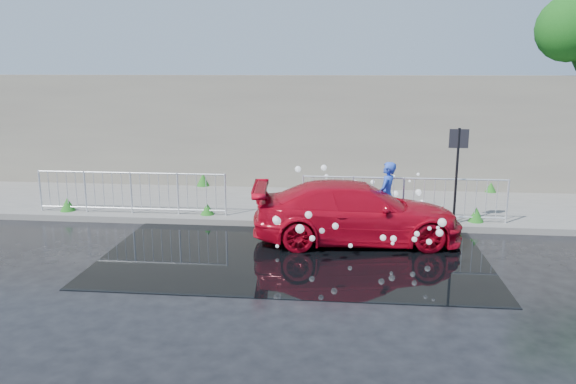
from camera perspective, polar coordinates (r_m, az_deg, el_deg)
name	(u,v)px	position (r m, az deg, el deg)	size (l,w,h in m)	color
ground	(265,268)	(11.24, -2.36, -7.74)	(90.00, 90.00, 0.00)	black
pavement	(290,204)	(15.97, 0.19, -1.27)	(30.00, 4.00, 0.15)	#5B5B57
curb	(282,223)	(14.05, -0.62, -3.20)	(30.00, 0.25, 0.16)	#5B5B57
retaining_wall	(297,132)	(17.81, 0.90, 6.15)	(30.00, 0.60, 3.50)	#666056
puddle	(295,253)	(12.12, 0.67, -6.17)	(8.00, 5.00, 0.01)	black
sign_post	(457,161)	(13.96, 16.83, 3.07)	(0.45, 0.06, 2.50)	black
railing_left	(131,191)	(15.18, -15.65, 0.08)	(5.05, 0.05, 1.10)	silver
railing_right	(403,197)	(14.22, 11.64, -0.54)	(5.05, 0.05, 1.10)	silver
weeds	(281,199)	(15.50, -0.73, -0.73)	(12.17, 3.93, 0.41)	#1F4E14
water_spray	(349,203)	(13.64, 6.20, -1.13)	(3.68, 5.46, 1.13)	white
red_car	(357,212)	(12.81, 6.99, -2.07)	(1.91, 4.69, 1.36)	#A40618
person	(387,196)	(13.81, 9.99, -0.42)	(0.61, 0.40, 1.68)	blue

